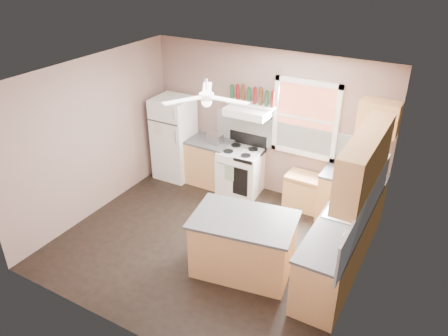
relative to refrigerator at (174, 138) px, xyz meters
The scene contains 32 objects.
floor 2.53m from the refrigerator, 42.15° to the right, with size 4.50×4.50×0.00m, color black.
ceiling 3.04m from the refrigerator, 42.15° to the right, with size 4.50×4.50×0.00m, color white.
wall_back 1.90m from the refrigerator, 13.29° to the left, with size 4.50×0.05×2.70m, color #7B6057.
wall_right 4.39m from the refrigerator, 21.63° to the right, with size 0.05×4.00×2.70m, color #7B6057.
wall_left 1.76m from the refrigerator, 107.32° to the right, with size 0.05×4.00×2.70m, color #7B6057.
backsplash_back 2.28m from the refrigerator, ahead, with size 2.90×0.03×0.55m, color white.
backsplash_right 4.23m from the refrigerator, 18.04° to the right, with size 0.03×2.60×0.55m, color white.
window_view 2.67m from the refrigerator, ahead, with size 1.00×0.02×1.20m, color brown.
window_frame 2.66m from the refrigerator, ahead, with size 1.16×0.07×1.36m, color white.
refrigerator is the anchor object (origin of this frame).
base_cabinet_left 0.82m from the refrigerator, ahead, with size 0.90×0.60×0.86m, color tan.
counter_left 0.72m from the refrigerator, ahead, with size 0.92×0.62×0.04m, color #424244.
toaster 0.92m from the refrigerator, ahead, with size 0.28×0.16×0.18m, color silver.
stove 1.50m from the refrigerator, ahead, with size 0.77×0.64×0.86m, color white.
range_hood 1.74m from the refrigerator, ahead, with size 0.78×0.50×0.14m, color white.
bottle_shelf 1.80m from the refrigerator, ahead, with size 0.90×0.26×0.03m, color white.
cart 2.74m from the refrigerator, ahead, with size 0.64×0.43×0.64m, color tan.
base_cabinet_corner 3.55m from the refrigerator, ahead, with size 1.00×0.60×0.86m, color tan.
base_cabinet_right 3.97m from the refrigerator, 19.32° to the right, with size 0.60×2.20×0.86m, color tan.
counter_corner 3.53m from the refrigerator, ahead, with size 1.02×0.62×0.04m, color #424244.
counter_right 3.94m from the refrigerator, 19.37° to the right, with size 0.62×2.22×0.04m, color #424244.
sink 3.88m from the refrigerator, 16.58° to the right, with size 0.55×0.45×0.03m, color silver.
faucet 4.03m from the refrigerator, 15.93° to the right, with size 0.03×0.03×0.14m, color silver.
upper_cabinet_right 4.12m from the refrigerator, 16.01° to the right, with size 0.33×1.80×0.76m, color tan.
upper_cabinet_corner 3.88m from the refrigerator, ahead, with size 0.60×0.33×0.52m, color tan.
paper_towel 3.88m from the refrigerator, ahead, with size 0.12×0.12×0.26m, color white.
island 3.18m from the refrigerator, 36.79° to the right, with size 1.36×0.86×0.86m, color tan.
island_top 3.15m from the refrigerator, 36.79° to the right, with size 1.44×0.94×0.04m, color #424244.
ceiling_fan_hub 2.89m from the refrigerator, 42.15° to the right, with size 0.20×0.20×0.08m, color white.
soap_bottle 4.31m from the refrigerator, 25.02° to the right, with size 0.10×0.10×0.26m, color silver.
red_caddy 3.77m from the refrigerator, 12.56° to the right, with size 0.18×0.12×0.10m, color #A0270D.
wine_bottles 1.89m from the refrigerator, ahead, with size 0.86×0.06×0.31m.
Camera 1 is at (2.98, -4.76, 4.33)m, focal length 35.00 mm.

